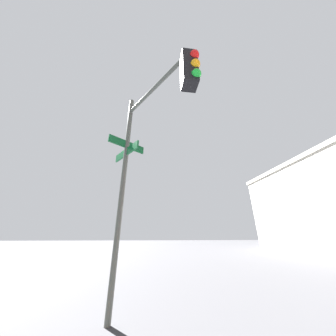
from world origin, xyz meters
name	(u,v)px	position (x,y,z in m)	size (l,w,h in m)	color
traffic_signal_near	(151,129)	(-5.93, -6.41, 3.61)	(2.45, 1.85, 5.17)	#474C47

